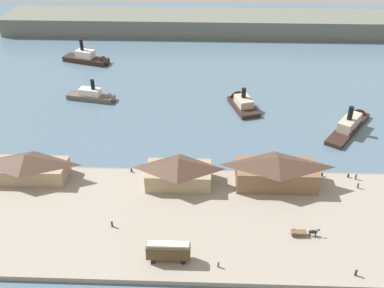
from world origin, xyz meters
name	(u,v)px	position (x,y,z in m)	size (l,w,h in m)	color
ground_plane	(187,165)	(0.00, 0.00, 0.00)	(320.00, 320.00, 0.00)	slate
quay_promenade	(183,220)	(0.00, -22.00, 0.60)	(110.00, 36.00, 1.20)	gray
seawall_edge	(187,172)	(0.00, -3.60, 0.50)	(110.00, 0.80, 1.00)	slate
ferry_shed_central_terminal	(27,166)	(-39.40, -8.58, 4.71)	(19.62, 8.20, 6.90)	#998466
ferry_shed_west_terminal	(179,171)	(-1.66, -9.46, 4.93)	(16.12, 9.00, 7.33)	#998466
ferry_shed_customs_shed	(277,171)	(22.17, -8.81, 5.24)	(19.99, 9.01, 7.97)	brown
street_tram	(168,250)	(-2.15, -34.52, 3.81)	(8.70, 2.50, 4.50)	#4C381E
horse_cart	(304,232)	(26.09, -26.62, 2.12)	(6.04, 1.42, 1.87)	brown
pedestrian_at_waters_edge	(218,264)	(7.79, -36.06, 1.89)	(0.37, 0.37, 1.51)	#4C3D33
pedestrian_near_east_shed	(356,272)	(34.23, -37.19, 2.01)	(0.44, 0.44, 1.78)	#232328
pedestrian_near_west_shed	(358,186)	(42.15, -9.69, 1.94)	(0.40, 0.40, 1.61)	#33384C
pedestrian_near_cart	(112,224)	(-15.27, -25.45, 1.98)	(0.42, 0.42, 1.70)	#232328
pedestrian_walking_west	(356,177)	(42.58, -6.09, 1.97)	(0.42, 0.42, 1.68)	#4C3D33
mooring_post_center_east	(131,170)	(-14.13, -5.14, 1.65)	(0.44, 0.44, 0.90)	black
mooring_post_center_west	(322,175)	(34.44, -5.10, 1.65)	(0.44, 0.44, 0.90)	black
mooring_post_east	(348,176)	(40.94, -5.36, 1.65)	(0.44, 0.44, 0.90)	black
ferry_mid_harbor	(352,122)	(49.16, 22.28, 1.46)	(18.91, 24.16, 10.02)	black
ferry_moored_west	(90,59)	(-42.06, 69.57, 1.66)	(20.80, 11.11, 10.82)	black
ferry_approaching_west	(241,102)	(16.27, 34.57, 1.35)	(10.32, 16.60, 9.16)	black
ferry_approaching_east	(95,96)	(-32.88, 37.15, 1.43)	(17.99, 7.62, 8.57)	#514C47
far_headland	(198,23)	(0.00, 110.00, 4.00)	(180.00, 24.00, 8.00)	#60665B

